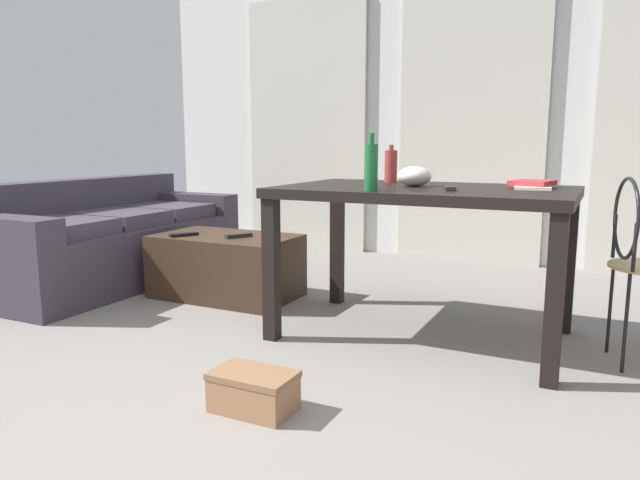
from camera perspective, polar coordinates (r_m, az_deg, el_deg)
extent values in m
plane|color=gray|center=(3.17, 5.40, -8.82)|extent=(8.68, 8.68, 0.00)
cube|color=silver|center=(5.14, 14.73, 12.66)|extent=(5.99, 0.10, 2.62)
cube|color=beige|center=(5.58, -1.38, 11.05)|extent=(1.20, 0.03, 2.30)
cube|color=beige|center=(5.05, 14.46, 10.94)|extent=(1.20, 0.03, 2.30)
cube|color=#38333D|center=(4.47, -19.45, -1.22)|extent=(0.89, 1.95, 0.41)
cube|color=#38333D|center=(4.66, -22.58, 3.55)|extent=(0.23, 1.94, 0.32)
cube|color=#38333D|center=(5.07, -12.69, 3.57)|extent=(0.86, 0.21, 0.16)
cube|color=#3E3944|center=(4.77, -14.85, 2.76)|extent=(0.63, 0.50, 0.10)
cube|color=#3E3944|center=(4.39, -19.17, 2.02)|extent=(0.63, 0.50, 0.10)
cube|color=#3E3944|center=(4.05, -24.26, 1.12)|extent=(0.63, 0.50, 0.10)
cube|color=#382619|center=(3.85, -9.11, -2.52)|extent=(0.90, 0.55, 0.40)
cube|color=black|center=(2.98, 10.17, 4.62)|extent=(1.43, 0.89, 0.05)
cube|color=black|center=(2.94, -4.76, -2.92)|extent=(0.07, 0.07, 0.72)
cube|color=black|center=(2.54, 21.88, -5.55)|extent=(0.07, 0.07, 0.72)
cube|color=black|center=(3.63, 1.68, -0.56)|extent=(0.07, 0.07, 0.72)
cube|color=black|center=(3.31, 23.02, -2.27)|extent=(0.07, 0.07, 0.72)
cylinder|color=black|center=(2.87, 27.64, -7.24)|extent=(0.02, 0.02, 0.44)
cylinder|color=black|center=(3.11, 26.42, -5.91)|extent=(0.02, 0.02, 0.44)
torus|color=black|center=(2.90, 27.65, 1.89)|extent=(0.10, 0.36, 0.37)
cylinder|color=black|center=(2.77, 28.32, -0.65)|extent=(0.02, 0.02, 0.21)
cylinder|color=black|center=(3.07, 26.75, 0.35)|extent=(0.02, 0.02, 0.21)
cylinder|color=#195B2D|center=(2.69, 5.00, 7.03)|extent=(0.06, 0.06, 0.21)
cylinder|color=#195B2D|center=(2.69, 5.04, 9.81)|extent=(0.03, 0.03, 0.05)
cylinder|color=#99332D|center=(3.33, 6.91, 7.14)|extent=(0.07, 0.07, 0.18)
cylinder|color=#99332D|center=(3.32, 6.95, 8.93)|extent=(0.03, 0.03, 0.03)
ellipsoid|color=beige|center=(3.02, 9.17, 6.15)|extent=(0.17, 0.17, 0.10)
cube|color=silver|center=(3.03, 19.94, 4.89)|extent=(0.21, 0.31, 0.01)
cube|color=red|center=(3.05, 19.98, 5.26)|extent=(0.22, 0.24, 0.02)
cube|color=#232326|center=(2.81, 12.53, 4.97)|extent=(0.09, 0.17, 0.02)
cube|color=#232326|center=(3.71, -7.94, 0.43)|extent=(0.12, 0.18, 0.02)
cube|color=black|center=(3.83, -13.13, 0.53)|extent=(0.13, 0.18, 0.02)
cube|color=#996B47|center=(2.27, -6.49, -14.71)|extent=(0.30, 0.19, 0.13)
cube|color=brown|center=(2.24, -6.52, -12.95)|extent=(0.31, 0.19, 0.02)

